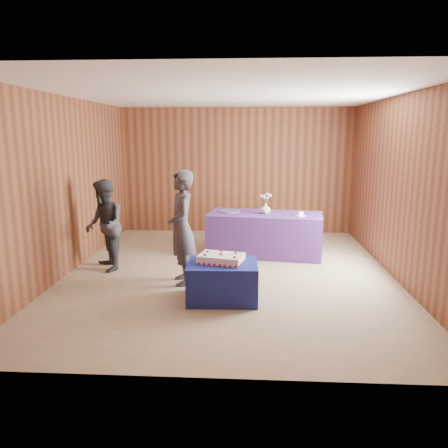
# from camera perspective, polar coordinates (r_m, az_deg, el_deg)

# --- Properties ---
(ground) EXTENTS (6.00, 6.00, 0.00)m
(ground) POSITION_cam_1_polar(r_m,az_deg,el_deg) (6.87, 0.66, -6.44)
(ground) COLOR tan
(ground) RESTS_ON ground
(room_shell) EXTENTS (5.04, 6.04, 2.72)m
(room_shell) POSITION_cam_1_polar(r_m,az_deg,el_deg) (6.53, 0.70, 8.77)
(room_shell) COLOR brown
(room_shell) RESTS_ON ground
(cake_table) EXTENTS (0.93, 0.73, 0.50)m
(cake_table) POSITION_cam_1_polar(r_m,az_deg,el_deg) (5.74, -0.21, -7.47)
(cake_table) COLOR navy
(cake_table) RESTS_ON ground
(serving_table) EXTENTS (2.11, 1.17, 0.75)m
(serving_table) POSITION_cam_1_polar(r_m,az_deg,el_deg) (7.87, 5.35, -1.30)
(serving_table) COLOR #5D2E81
(serving_table) RESTS_ON ground
(sheet_cake) EXTENTS (0.66, 0.52, 0.14)m
(sheet_cake) POSITION_cam_1_polar(r_m,az_deg,el_deg) (5.68, -0.36, -4.49)
(sheet_cake) COLOR white
(sheet_cake) RESTS_ON cake_table
(vase) EXTENTS (0.19, 0.19, 0.18)m
(vase) POSITION_cam_1_polar(r_m,az_deg,el_deg) (7.75, 5.44, 2.03)
(vase) COLOR silver
(vase) RESTS_ON serving_table
(flower_spray) EXTENTS (0.21, 0.20, 0.16)m
(flower_spray) POSITION_cam_1_polar(r_m,az_deg,el_deg) (7.72, 5.47, 3.67)
(flower_spray) COLOR #316428
(flower_spray) RESTS_ON vase
(platter) EXTENTS (0.42, 0.42, 0.02)m
(platter) POSITION_cam_1_polar(r_m,az_deg,el_deg) (7.94, 0.70, 1.70)
(platter) COLOR #6B51A2
(platter) RESTS_ON serving_table
(plate) EXTENTS (0.22, 0.22, 0.01)m
(plate) POSITION_cam_1_polar(r_m,az_deg,el_deg) (7.62, 9.92, 1.08)
(plate) COLOR white
(plate) RESTS_ON serving_table
(cake_slice) EXTENTS (0.10, 0.09, 0.09)m
(cake_slice) POSITION_cam_1_polar(r_m,az_deg,el_deg) (7.62, 9.93, 1.39)
(cake_slice) COLOR white
(cake_slice) RESTS_ON plate
(knife) EXTENTS (0.26, 0.07, 0.00)m
(knife) POSITION_cam_1_polar(r_m,az_deg,el_deg) (7.47, 10.42, 0.82)
(knife) COLOR silver
(knife) RESTS_ON serving_table
(guest_left) EXTENTS (0.55, 0.69, 1.65)m
(guest_left) POSITION_cam_1_polar(r_m,az_deg,el_deg) (6.25, -5.57, -0.50)
(guest_left) COLOR #3E3C47
(guest_left) RESTS_ON ground
(guest_right) EXTENTS (0.82, 0.88, 1.45)m
(guest_right) POSITION_cam_1_polar(r_m,az_deg,el_deg) (7.11, -15.34, -0.18)
(guest_right) COLOR #30323A
(guest_right) RESTS_ON ground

